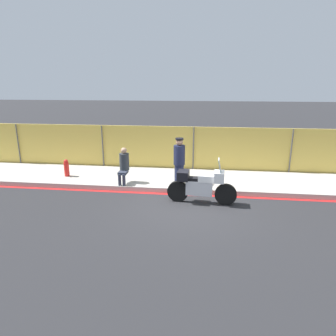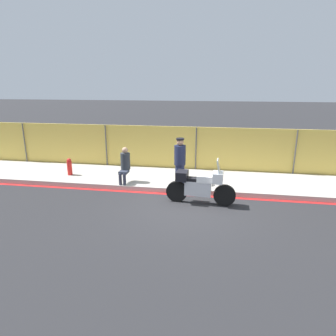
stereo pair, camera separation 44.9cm
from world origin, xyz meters
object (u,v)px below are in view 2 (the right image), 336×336
(motorcycle, at_px, (200,186))
(officer_standing, at_px, (180,161))
(fire_hydrant, at_px, (70,167))
(person_seated_on_curb, at_px, (125,163))

(motorcycle, bearing_deg, officer_standing, 123.90)
(officer_standing, relative_size, fire_hydrant, 2.46)
(officer_standing, height_order, fire_hydrant, officer_standing)
(motorcycle, height_order, officer_standing, officer_standing)
(motorcycle, bearing_deg, person_seated_on_curb, 160.60)
(person_seated_on_curb, bearing_deg, officer_standing, 5.92)
(motorcycle, distance_m, person_seated_on_curb, 3.19)
(officer_standing, bearing_deg, motorcycle, -59.82)
(motorcycle, height_order, person_seated_on_curb, motorcycle)
(fire_hydrant, bearing_deg, officer_standing, -3.54)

